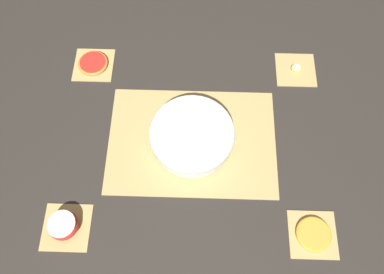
{
  "coord_description": "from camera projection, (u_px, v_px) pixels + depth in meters",
  "views": [
    {
      "loc": [
        0.01,
        -0.46,
        1.03
      ],
      "look_at": [
        0.0,
        0.0,
        0.03
      ],
      "focal_mm": 35.0,
      "sensor_mm": 36.0,
      "label": 1
    }
  ],
  "objects": [
    {
      "name": "coaster_mat_far_right",
      "position": [
        296.0,
        70.0,
        1.24
      ],
      "size": [
        0.13,
        0.13,
        0.01
      ],
      "color": "tan",
      "rests_on": "ground_plane"
    },
    {
      "name": "bamboo_mat_center",
      "position": [
        192.0,
        141.0,
        1.13
      ],
      "size": [
        0.5,
        0.35,
        0.01
      ],
      "color": "tan",
      "rests_on": "ground_plane"
    },
    {
      "name": "banana_coin_single",
      "position": [
        296.0,
        68.0,
        1.23
      ],
      "size": [
        0.03,
        0.03,
        0.01
      ],
      "color": "beige",
      "rests_on": "coaster_mat_far_right"
    },
    {
      "name": "coaster_mat_near_right",
      "position": [
        313.0,
        234.0,
        1.01
      ],
      "size": [
        0.13,
        0.13,
        0.01
      ],
      "color": "tan",
      "rests_on": "ground_plane"
    },
    {
      "name": "orange_slice_whole",
      "position": [
        314.0,
        234.0,
        1.01
      ],
      "size": [
        0.1,
        0.1,
        0.01
      ],
      "color": "#F9A338",
      "rests_on": "coaster_mat_near_right"
    },
    {
      "name": "grapefruit_slice",
      "position": [
        93.0,
        63.0,
        1.24
      ],
      "size": [
        0.1,
        0.1,
        0.01
      ],
      "color": "red",
      "rests_on": "coaster_mat_far_left"
    },
    {
      "name": "ground_plane",
      "position": [
        192.0,
        141.0,
        1.13
      ],
      "size": [
        6.0,
        6.0,
        0.0
      ],
      "primitive_type": "plane",
      "color": "#2D2823"
    },
    {
      "name": "fruit_salad_bowl",
      "position": [
        192.0,
        135.0,
        1.09
      ],
      "size": [
        0.25,
        0.25,
        0.06
      ],
      "color": "silver",
      "rests_on": "bamboo_mat_center"
    },
    {
      "name": "coaster_mat_near_left",
      "position": [
        67.0,
        227.0,
        1.02
      ],
      "size": [
        0.13,
        0.13,
        0.01
      ],
      "color": "tan",
      "rests_on": "ground_plane"
    },
    {
      "name": "coaster_mat_far_left",
      "position": [
        94.0,
        65.0,
        1.24
      ],
      "size": [
        0.13,
        0.13,
        0.01
      ],
      "color": "tan",
      "rests_on": "ground_plane"
    },
    {
      "name": "apple_half",
      "position": [
        64.0,
        225.0,
        1.0
      ],
      "size": [
        0.08,
        0.08,
        0.04
      ],
      "color": "#B72D23",
      "rests_on": "coaster_mat_near_left"
    }
  ]
}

